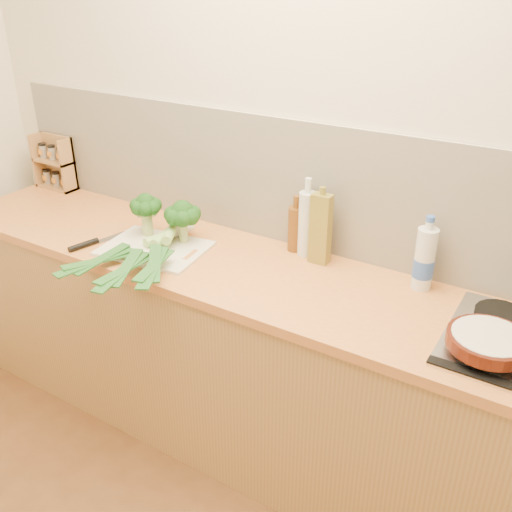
{
  "coord_description": "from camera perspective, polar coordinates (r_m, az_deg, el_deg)",
  "views": [
    {
      "loc": [
        1.03,
        -0.5,
        1.97
      ],
      "look_at": [
        0.03,
        1.1,
        1.02
      ],
      "focal_mm": 40.0,
      "sensor_mm": 36.0,
      "label": 1
    }
  ],
  "objects": [
    {
      "name": "room_shell",
      "position": [
        2.38,
        4.34,
        7.03
      ],
      "size": [
        3.5,
        3.5,
        3.5
      ],
      "color": "beige",
      "rests_on": "ground"
    },
    {
      "name": "counter",
      "position": [
        2.5,
        0.59,
        -10.64
      ],
      "size": [
        3.2,
        0.62,
        0.9
      ],
      "color": "#A37F44",
      "rests_on": "ground"
    },
    {
      "name": "chopping_board",
      "position": [
        2.46,
        -10.09,
        0.75
      ],
      "size": [
        0.47,
        0.37,
        0.01
      ],
      "primitive_type": "cube",
      "rotation": [
        0.0,
        0.0,
        0.13
      ],
      "color": "white",
      "rests_on": "counter"
    },
    {
      "name": "broccoli_left",
      "position": [
        2.53,
        -10.97,
        4.86
      ],
      "size": [
        0.14,
        0.14,
        0.19
      ],
      "color": "#A1B469",
      "rests_on": "chopping_board"
    },
    {
      "name": "broccoli_right",
      "position": [
        2.44,
        -7.37,
        4.13
      ],
      "size": [
        0.16,
        0.16,
        0.19
      ],
      "color": "#A1B469",
      "rests_on": "chopping_board"
    },
    {
      "name": "leek_front",
      "position": [
        2.44,
        -11.16,
        1.2
      ],
      "size": [
        0.21,
        0.65,
        0.04
      ],
      "rotation": [
        0.0,
        0.0,
        -0.23
      ],
      "color": "white",
      "rests_on": "chopping_board"
    },
    {
      "name": "leek_mid",
      "position": [
        2.4,
        -10.04,
        1.22
      ],
      "size": [
        0.2,
        0.69,
        0.04
      ],
      "rotation": [
        0.0,
        0.0,
        0.21
      ],
      "color": "white",
      "rests_on": "chopping_board"
    },
    {
      "name": "leek_back",
      "position": [
        2.34,
        -9.13,
        1.19
      ],
      "size": [
        0.33,
        0.56,
        0.04
      ],
      "rotation": [
        0.0,
        0.0,
        0.48
      ],
      "color": "white",
      "rests_on": "chopping_board"
    },
    {
      "name": "chefs_knife",
      "position": [
        2.57,
        -16.05,
        1.3
      ],
      "size": [
        0.11,
        0.34,
        0.03
      ],
      "rotation": [
        0.0,
        0.0,
        -0.24
      ],
      "color": "silver",
      "rests_on": "counter"
    },
    {
      "name": "skillet",
      "position": [
        1.89,
        22.31,
        -7.89
      ],
      "size": [
        0.36,
        0.25,
        0.04
      ],
      "rotation": [
        0.0,
        0.0,
        -0.26
      ],
      "color": "#45160B",
      "rests_on": "gas_hob"
    },
    {
      "name": "spice_rack",
      "position": [
        3.29,
        -19.36,
        8.56
      ],
      "size": [
        0.24,
        0.1,
        0.29
      ],
      "color": "#A67C47",
      "rests_on": "counter"
    },
    {
      "name": "oil_tin",
      "position": [
        2.28,
        6.47,
        2.74
      ],
      "size": [
        0.08,
        0.05,
        0.32
      ],
      "color": "olive",
      "rests_on": "counter"
    },
    {
      "name": "glass_bottle",
      "position": [
        2.34,
        5.09,
        3.33
      ],
      "size": [
        0.07,
        0.07,
        0.33
      ],
      "color": "silver",
      "rests_on": "counter"
    },
    {
      "name": "amber_bottle",
      "position": [
        2.39,
        3.97,
        2.82
      ],
      "size": [
        0.06,
        0.06,
        0.24
      ],
      "color": "#5F3812",
      "rests_on": "counter"
    },
    {
      "name": "water_bottle",
      "position": [
        2.18,
        16.48,
        -0.44
      ],
      "size": [
        0.08,
        0.08,
        0.27
      ],
      "color": "silver",
      "rests_on": "counter"
    }
  ]
}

